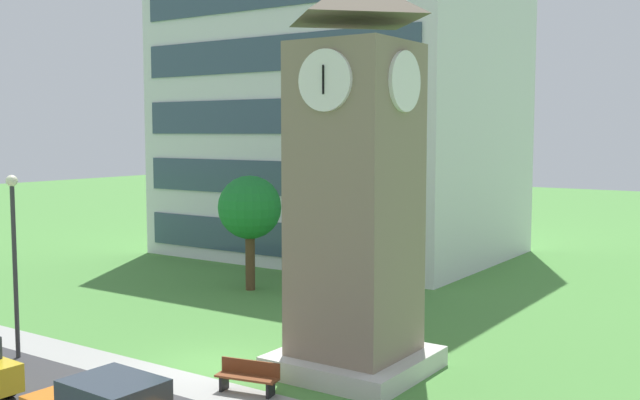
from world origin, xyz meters
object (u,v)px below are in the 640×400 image
object	(u,v)px
park_bench	(248,376)
street_lamp	(14,245)
clock_tower	(355,198)
tree_streetside	(250,208)

from	to	relation	value
park_bench	street_lamp	world-z (taller)	street_lamp
clock_tower	park_bench	xyz separation A→B (m)	(-1.46, -3.24, -4.79)
park_bench	street_lamp	xyz separation A→B (m)	(-8.16, -1.64, 3.17)
street_lamp	tree_streetside	world-z (taller)	street_lamp
clock_tower	tree_streetside	bearing A→B (deg)	144.17
street_lamp	tree_streetside	distance (m)	12.12
park_bench	street_lamp	size ratio (longest dim) A/B	0.32
clock_tower	street_lamp	size ratio (longest dim) A/B	1.99
tree_streetside	park_bench	bearing A→B (deg)	-50.73
park_bench	tree_streetside	distance (m)	13.93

